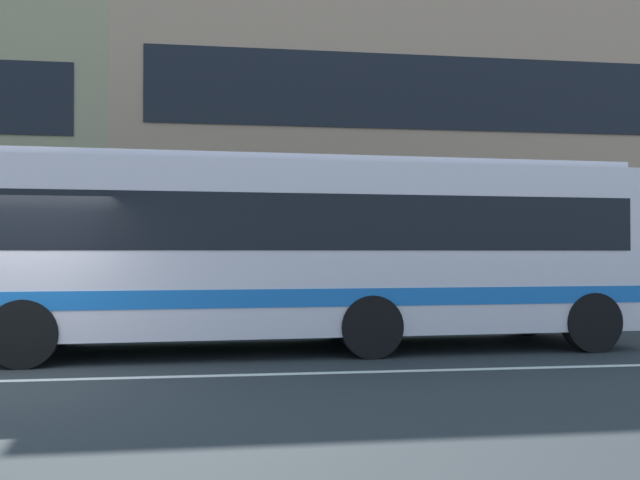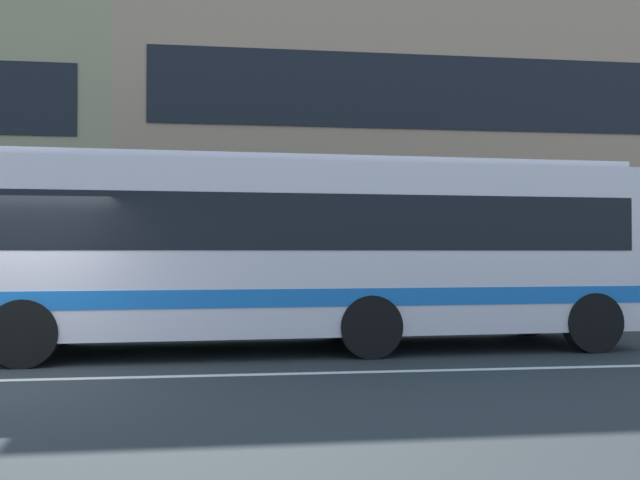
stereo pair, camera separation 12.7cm
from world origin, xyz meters
name	(u,v)px [view 2 (the right image)]	position (x,y,z in m)	size (l,w,h in m)	color
hedge_row_far	(168,302)	(1.60, 6.02, 0.57)	(13.40, 1.10, 1.13)	#1E541F
apartment_block_right	(466,146)	(11.44, 14.35, 5.55)	(23.54, 8.49, 11.09)	tan
transit_bus	(316,246)	(4.47, 2.35, 1.78)	(11.12, 3.02, 3.24)	silver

